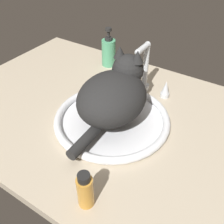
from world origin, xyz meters
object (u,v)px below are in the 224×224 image
sink_basin (112,119)px  amber_bottle (85,190)px  soap_pump_bottle (109,52)px  cat (115,94)px  faucet (144,73)px

sink_basin → amber_bottle: amber_bottle is taller
amber_bottle → soap_pump_bottle: size_ratio=0.64×
cat → sink_basin: bearing=-87.9°
faucet → soap_pump_bottle: size_ratio=1.24×
sink_basin → soap_pump_bottle: soap_pump_bottle is taller
amber_bottle → cat: bearing=110.2°
cat → faucet: bearing=89.8°
cat → amber_bottle: bearing=-69.8°
faucet → soap_pump_bottle: 23.81cm
cat → soap_pump_bottle: (-21.73, 29.38, -3.98)cm
sink_basin → soap_pump_bottle: bearing=125.1°
sink_basin → cat: cat is taller
sink_basin → amber_bottle: 30.01cm
sink_basin → cat: 9.20cm
amber_bottle → soap_pump_bottle: bearing=118.9°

